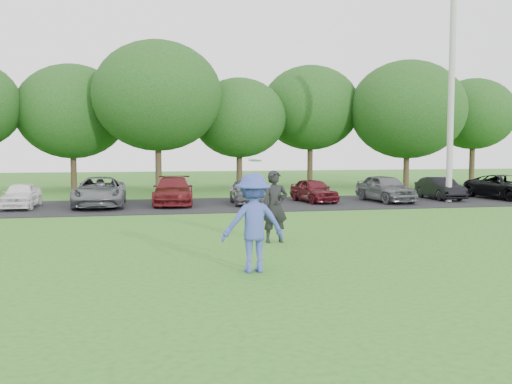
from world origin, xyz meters
TOP-DOWN VIEW (x-y plane):
  - ground at (0.00, 0.00)m, footprint 100.00×100.00m
  - parking_lot at (0.00, 13.00)m, footprint 32.00×6.50m
  - utility_pole at (10.93, 12.14)m, footprint 0.28×0.28m
  - frisbee_player at (-0.91, -0.61)m, footprint 1.33×0.81m
  - camera_bystander at (0.37, 2.82)m, footprint 0.72×0.50m
  - parked_cars at (0.45, 13.00)m, footprint 30.65×4.99m
  - tree_row at (1.51, 22.76)m, footprint 42.39×9.85m

SIDE VIEW (x-z plane):
  - ground at x=0.00m, z-range 0.00..0.00m
  - parking_lot at x=0.00m, z-range 0.00..0.03m
  - parked_cars at x=0.45m, z-range -0.01..1.24m
  - camera_bystander at x=0.37m, z-range 0.00..1.92m
  - frisbee_player at x=-0.91m, z-range -0.16..2.17m
  - tree_row at x=1.51m, z-range 0.59..9.23m
  - utility_pole at x=10.93m, z-range 0.00..10.15m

